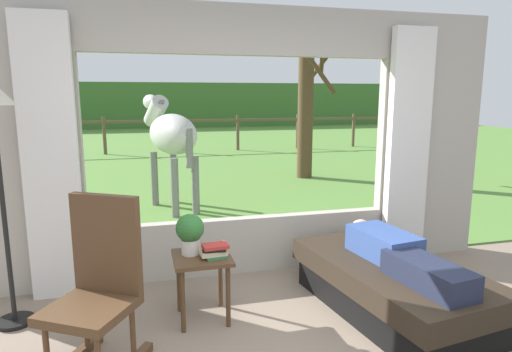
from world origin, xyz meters
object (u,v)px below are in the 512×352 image
(potted_plant, at_px, (190,232))
(book_stack, at_px, (214,251))
(rocking_chair, at_px, (98,287))
(horse, at_px, (171,135))
(pasture_tree, at_px, (307,110))
(side_table, at_px, (202,267))
(reclining_person, at_px, (397,253))
(recliner_sofa, at_px, (391,287))

(potted_plant, xyz_separation_m, book_stack, (0.17, -0.12, -0.13))
(rocking_chair, relative_size, potted_plant, 3.50)
(rocking_chair, xyz_separation_m, horse, (0.73, 3.95, 0.61))
(pasture_tree, bearing_deg, potted_plant, -119.32)
(book_stack, relative_size, pasture_tree, 0.07)
(side_table, bearing_deg, horse, 89.78)
(side_table, bearing_deg, pasture_tree, 61.60)
(horse, bearing_deg, potted_plant, -109.34)
(potted_plant, bearing_deg, side_table, -36.87)
(reclining_person, bearing_deg, recliner_sofa, 81.54)
(recliner_sofa, relative_size, potted_plant, 5.67)
(potted_plant, distance_m, book_stack, 0.24)
(book_stack, relative_size, horse, 0.12)
(recliner_sofa, height_order, side_table, side_table)
(reclining_person, relative_size, pasture_tree, 0.48)
(recliner_sofa, xyz_separation_m, book_stack, (-1.40, 0.22, 0.36))
(side_table, xyz_separation_m, pasture_tree, (2.93, 5.42, 1.02))
(recliner_sofa, xyz_separation_m, side_table, (-1.49, 0.28, 0.21))
(horse, bearing_deg, recliner_sofa, -86.49)
(rocking_chair, distance_m, potted_plant, 0.83)
(book_stack, height_order, horse, horse)
(recliner_sofa, distance_m, book_stack, 1.46)
(rocking_chair, bearing_deg, side_table, 63.01)
(recliner_sofa, height_order, potted_plant, potted_plant)
(potted_plant, bearing_deg, pasture_tree, 60.68)
(side_table, bearing_deg, recliner_sofa, -10.61)
(reclining_person, bearing_deg, potted_plant, 157.63)
(rocking_chair, bearing_deg, book_stack, 56.80)
(horse, bearing_deg, side_table, -108.00)
(potted_plant, relative_size, pasture_tree, 0.11)
(reclining_person, height_order, horse, horse)
(horse, distance_m, pasture_tree, 3.51)
(rocking_chair, height_order, pasture_tree, pasture_tree)
(side_table, distance_m, pasture_tree, 6.25)
(reclining_person, distance_m, side_table, 1.52)
(potted_plant, relative_size, horse, 0.18)
(recliner_sofa, xyz_separation_m, pasture_tree, (1.45, 5.70, 1.22))
(rocking_chair, relative_size, book_stack, 5.09)
(reclining_person, xyz_separation_m, pasture_tree, (1.45, 5.75, 0.92))
(book_stack, bearing_deg, horse, 91.20)
(reclining_person, distance_m, book_stack, 1.42)
(reclining_person, height_order, side_table, reclining_person)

